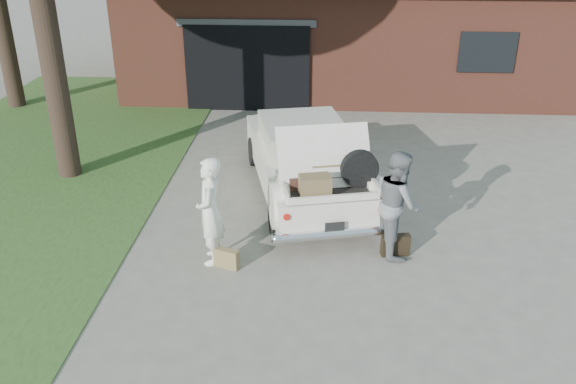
{
  "coord_description": "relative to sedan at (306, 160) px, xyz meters",
  "views": [
    {
      "loc": [
        0.5,
        -7.44,
        4.89
      ],
      "look_at": [
        0.0,
        0.6,
        1.1
      ],
      "focal_mm": 38.0,
      "sensor_mm": 36.0,
      "label": 1
    }
  ],
  "objects": [
    {
      "name": "suitcase_right",
      "position": [
        1.45,
        -2.12,
        -0.5
      ],
      "size": [
        0.46,
        0.21,
        0.34
      ],
      "primitive_type": "cube",
      "rotation": [
        0.0,
        0.0,
        0.17
      ],
      "color": "black",
      "rests_on": "ground"
    },
    {
      "name": "house",
      "position": [
        0.79,
        8.59,
        1.0
      ],
      "size": [
        12.8,
        7.8,
        3.3
      ],
      "color": "brown",
      "rests_on": "ground"
    },
    {
      "name": "woman_right",
      "position": [
        1.44,
        -2.01,
        0.16
      ],
      "size": [
        0.79,
        0.92,
        1.66
      ],
      "primitive_type": "imported",
      "rotation": [
        0.0,
        0.0,
        1.79
      ],
      "color": "slate",
      "rests_on": "ground"
    },
    {
      "name": "ground",
      "position": [
        -0.2,
        -2.88,
        -0.67
      ],
      "size": [
        90.0,
        90.0,
        0.0
      ],
      "primitive_type": "plane",
      "color": "gray",
      "rests_on": "ground"
    },
    {
      "name": "suitcase_left",
      "position": [
        -1.09,
        -2.64,
        -0.52
      ],
      "size": [
        0.41,
        0.26,
        0.3
      ],
      "primitive_type": "cube",
      "rotation": [
        0.0,
        0.0,
        -0.37
      ],
      "color": "olive",
      "rests_on": "ground"
    },
    {
      "name": "grass_strip",
      "position": [
        -5.7,
        0.12,
        -0.66
      ],
      "size": [
        6.0,
        16.0,
        0.02
      ],
      "primitive_type": "cube",
      "color": "#2D4C1E",
      "rests_on": "ground"
    },
    {
      "name": "sedan",
      "position": [
        0.0,
        0.0,
        0.0
      ],
      "size": [
        2.75,
        4.85,
        1.76
      ],
      "rotation": [
        0.0,
        0.0,
        0.23
      ],
      "color": "silver",
      "rests_on": "ground"
    },
    {
      "name": "woman_left",
      "position": [
        -1.33,
        -2.45,
        0.16
      ],
      "size": [
        0.46,
        0.65,
        1.66
      ],
      "primitive_type": "imported",
      "rotation": [
        0.0,
        0.0,
        -1.46
      ],
      "color": "white",
      "rests_on": "ground"
    }
  ]
}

